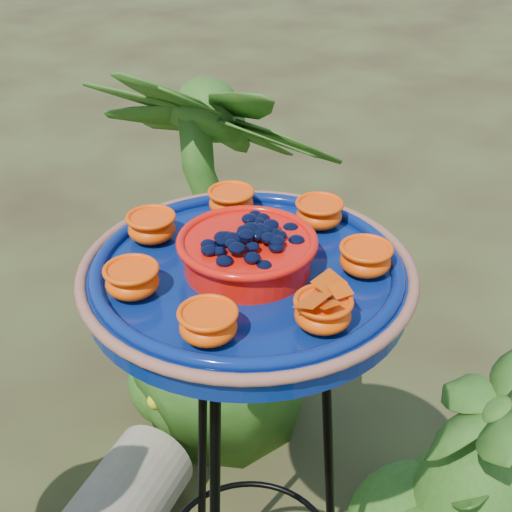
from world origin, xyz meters
TOP-DOWN VIEW (x-y plane):
  - tripod_stand at (0.07, -0.02)m, footprint 0.45×0.45m
  - feeder_dish at (0.07, -0.02)m, footprint 0.63×0.63m
  - shrub_back_right at (0.65, 0.42)m, footprint 0.70×0.70m
  - shrub_front_right at (0.50, -0.36)m, footprint 0.40×0.31m

SIDE VIEW (x-z plane):
  - shrub_front_right at x=0.50m, z-range 0.00..0.69m
  - shrub_back_right at x=0.65m, z-range 0.00..1.12m
  - tripod_stand at x=0.07m, z-range 0.10..1.06m
  - feeder_dish at x=0.07m, z-range 0.95..1.06m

